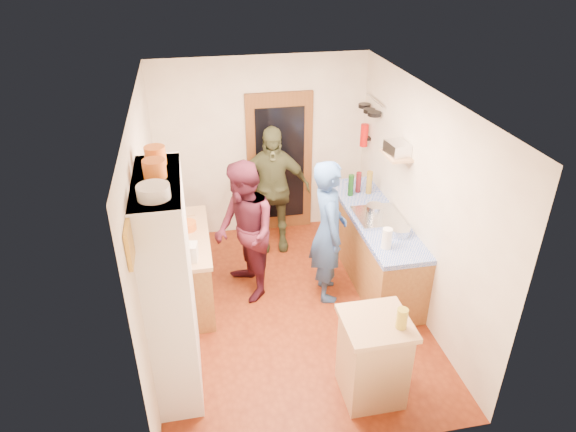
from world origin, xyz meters
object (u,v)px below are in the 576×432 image
object	(u,v)px
person_hob	(332,232)
person_left	(246,230)
right_counter_base	(373,247)
island_base	(373,360)
hutch_body	(170,287)
person_back	(273,190)

from	to	relation	value
person_hob	person_left	distance (m)	1.02
right_counter_base	island_base	world-z (taller)	island_base
hutch_body	right_counter_base	xyz separation A→B (m)	(2.50, 1.30, -0.68)
person_left	person_back	distance (m)	1.09
island_base	person_back	xyz separation A→B (m)	(-0.47, 2.86, 0.48)
hutch_body	person_hob	distance (m)	2.10
island_base	hutch_body	bearing A→B (deg)	161.09
right_counter_base	person_left	xyz separation A→B (m)	(-1.64, -0.03, 0.46)
right_counter_base	island_base	bearing A→B (deg)	-109.47
person_left	person_back	xyz separation A→B (m)	(0.49, 0.97, 0.03)
hutch_body	island_base	size ratio (longest dim) A/B	2.56
hutch_body	person_hob	bearing A→B (deg)	28.29
island_base	person_back	size ratio (longest dim) A/B	0.47
hutch_body	right_counter_base	distance (m)	2.90
person_hob	person_back	world-z (taller)	person_back
hutch_body	right_counter_base	size ratio (longest dim) A/B	1.00
right_counter_base	person_hob	distance (m)	0.87
island_base	person_left	xyz separation A→B (m)	(-0.96, 1.89, 0.45)
person_hob	hutch_body	bearing A→B (deg)	123.08
person_back	right_counter_base	bearing A→B (deg)	-32.64
person_hob	person_back	xyz separation A→B (m)	(-0.49, 1.25, 0.01)
right_counter_base	hutch_body	bearing A→B (deg)	-152.53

